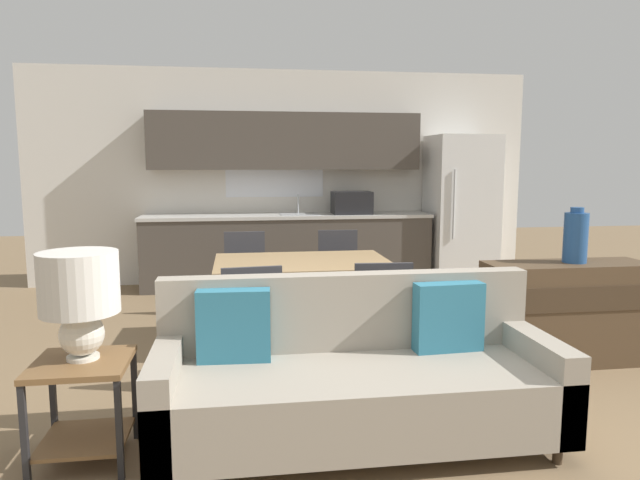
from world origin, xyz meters
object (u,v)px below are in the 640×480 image
object	(u,v)px
side_table	(83,394)
refrigerator	(461,209)
dining_table	(302,267)
dining_chair_near_right	(380,310)
dining_chair_near_left	(250,316)
dining_chair_far_right	(339,267)
table_lamp	(79,293)
couch	(355,379)
credenza	(566,313)
vase	(576,237)
dining_chair_far_left	(245,270)

from	to	relation	value
side_table	refrigerator	bearing A→B (deg)	48.02
dining_table	dining_chair_near_right	distance (m)	0.97
refrigerator	dining_chair_near_left	world-z (taller)	refrigerator
dining_chair_far_right	table_lamp	bearing A→B (deg)	-121.25
refrigerator	table_lamp	world-z (taller)	refrigerator
couch	dining_chair_far_right	xyz separation A→B (m)	(0.37, 2.56, 0.15)
credenza	dining_chair_near_left	world-z (taller)	dining_chair_near_left
dining_chair_far_right	dining_chair_near_left	xyz separation A→B (m)	(-0.92, -1.70, 0.00)
refrigerator	dining_chair_near_left	bearing A→B (deg)	-131.27
refrigerator	dining_chair_near_right	bearing A→B (deg)	-120.58
vase	dining_chair_far_left	bearing A→B (deg)	147.74
couch	credenza	size ratio (longest dim) A/B	1.72
dining_chair_near_right	couch	bearing A→B (deg)	71.61
refrigerator	dining_chair_near_left	size ratio (longest dim) A/B	2.19
side_table	table_lamp	world-z (taller)	table_lamp
table_lamp	dining_chair_far_right	bearing A→B (deg)	55.10
refrigerator	dining_chair_far_left	bearing A→B (deg)	-152.38
dining_chair_far_left	dining_chair_near_right	world-z (taller)	same
table_lamp	vase	bearing A→B (deg)	16.80
couch	dining_chair_far_left	size ratio (longest dim) A/B	2.51
side_table	dining_chair_near_right	world-z (taller)	dining_chair_near_right
dining_table	credenza	world-z (taller)	credenza
dining_chair_far_right	dining_table	bearing A→B (deg)	-115.10
credenza	dining_chair_far_left	xyz separation A→B (m)	(-2.42, 1.58, 0.11)
dining_chair_far_left	dining_chair_near_left	world-z (taller)	same
dining_table	vase	world-z (taller)	vase
side_table	table_lamp	xyz separation A→B (m)	(0.00, 0.03, 0.52)
dining_table	dining_chair_near_left	world-z (taller)	dining_chair_near_left
dining_table	table_lamp	world-z (taller)	table_lamp
couch	credenza	world-z (taller)	couch
table_lamp	credenza	world-z (taller)	table_lamp
refrigerator	vase	world-z (taller)	refrigerator
side_table	vase	world-z (taller)	vase
dining_table	credenza	size ratio (longest dim) A/B	1.16
couch	dining_chair_far_left	bearing A→B (deg)	102.33
dining_table	dining_chair_near_right	size ratio (longest dim) A/B	1.69
side_table	table_lamp	distance (m)	0.52
vase	dining_chair_far_right	distance (m)	2.24
table_lamp	dining_chair_near_right	size ratio (longest dim) A/B	0.65
side_table	credenza	world-z (taller)	credenza
dining_chair_near_left	couch	bearing A→B (deg)	116.63
dining_chair_near_right	vase	bearing A→B (deg)	-171.39
vase	dining_table	bearing A→B (deg)	160.54
refrigerator	dining_chair_far_right	xyz separation A→B (m)	(-1.84, -1.45, -0.44)
dining_table	dining_chair_near_left	distance (m)	0.98
dining_table	couch	world-z (taller)	couch
couch	dining_chair_far_left	distance (m)	2.63
refrigerator	vase	bearing A→B (deg)	-95.79
table_lamp	dining_table	bearing A→B (deg)	52.33
credenza	dining_chair_near_right	size ratio (longest dim) A/B	1.46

